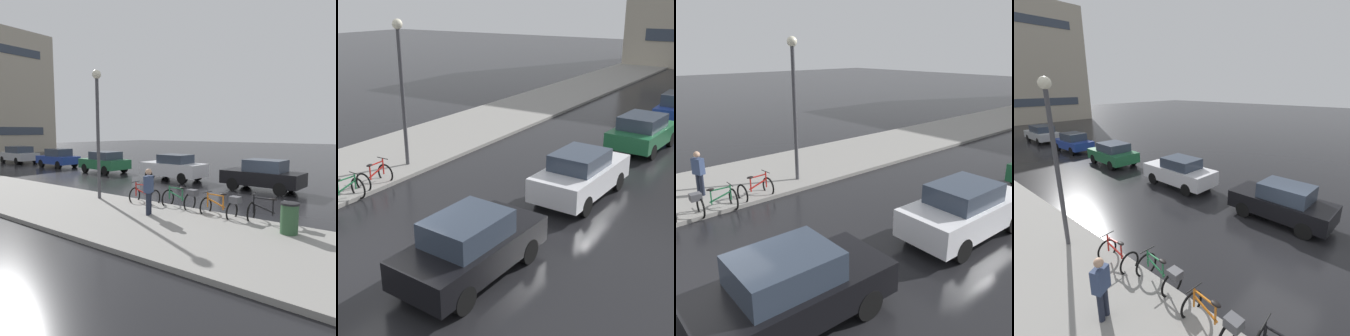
% 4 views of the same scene
% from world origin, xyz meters
% --- Properties ---
extents(ground_plane, '(140.00, 140.00, 0.00)m').
position_xyz_m(ground_plane, '(0.00, 0.00, 0.00)').
color(ground_plane, black).
extents(bicycle_second, '(0.81, 1.44, 0.94)m').
position_xyz_m(bicycle_second, '(-3.97, 0.00, 0.48)').
color(bicycle_second, black).
rests_on(bicycle_second, ground).
extents(bicycle_third, '(0.80, 1.42, 0.93)m').
position_xyz_m(bicycle_third, '(-3.72, 1.88, 0.48)').
color(bicycle_third, black).
rests_on(bicycle_third, ground).
extents(bicycle_farthest, '(0.78, 1.15, 0.97)m').
position_xyz_m(bicycle_farthest, '(-3.97, 3.54, 0.39)').
color(bicycle_farthest, black).
rests_on(bicycle_farthest, ground).
extents(car_black, '(1.87, 4.04, 1.60)m').
position_xyz_m(car_black, '(2.17, 0.99, 0.80)').
color(car_black, black).
rests_on(car_black, ground).
extents(car_white, '(1.86, 4.11, 1.60)m').
position_xyz_m(car_white, '(2.32, 6.70, 0.81)').
color(car_white, silver).
rests_on(car_white, ground).
extents(car_green, '(2.12, 3.85, 1.54)m').
position_xyz_m(car_green, '(2.34, 12.99, 0.79)').
color(car_green, '#1E6038').
rests_on(car_green, ground).
extents(car_blue, '(1.86, 3.78, 1.56)m').
position_xyz_m(car_blue, '(2.37, 18.81, 0.78)').
color(car_blue, navy).
rests_on(car_blue, ground).
extents(car_silver, '(2.04, 4.43, 1.59)m').
position_xyz_m(car_silver, '(2.28, 25.00, 0.81)').
color(car_silver, '#B2B5BA').
rests_on(car_silver, ground).
extents(pedestrian, '(0.46, 0.37, 1.75)m').
position_xyz_m(pedestrian, '(-5.36, 2.12, 0.99)').
color(pedestrian, '#1E2333').
rests_on(pedestrian, ground).
extents(streetlamp, '(0.37, 0.37, 5.55)m').
position_xyz_m(streetlamp, '(-4.51, 5.66, 3.52)').
color(streetlamp, '#424247').
rests_on(streetlamp, ground).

